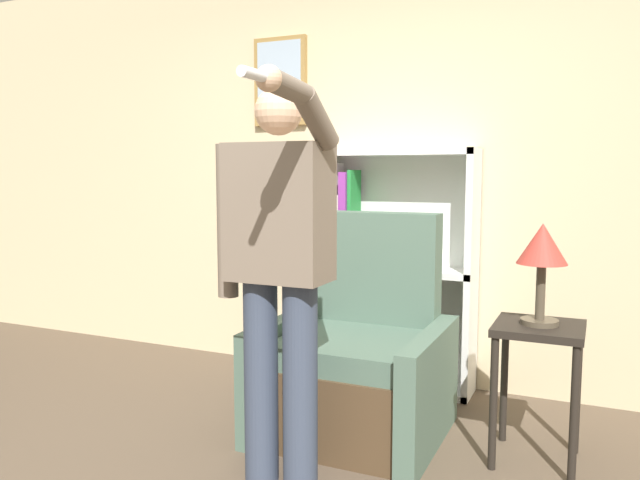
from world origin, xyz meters
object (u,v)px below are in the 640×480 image
object	(u,v)px
person_standing	(278,263)
side_table	(538,353)
bookcase	(374,275)
armchair	(358,364)
table_lamp	(542,251)

from	to	relation	value
person_standing	side_table	world-z (taller)	person_standing
bookcase	person_standing	size ratio (longest dim) A/B	0.88
bookcase	side_table	size ratio (longest dim) A/B	2.28
bookcase	armchair	bearing A→B (deg)	-76.45
table_lamp	person_standing	bearing A→B (deg)	-144.95
person_standing	table_lamp	distance (m)	1.22
bookcase	table_lamp	bearing A→B (deg)	-34.70
armchair	person_standing	distance (m)	0.94
bookcase	side_table	world-z (taller)	bookcase
armchair	person_standing	world-z (taller)	person_standing
bookcase	armchair	distance (m)	0.84
person_standing	table_lamp	world-z (taller)	person_standing
armchair	bookcase	bearing A→B (deg)	103.55
armchair	table_lamp	size ratio (longest dim) A/B	2.42
person_standing	table_lamp	size ratio (longest dim) A/B	3.63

